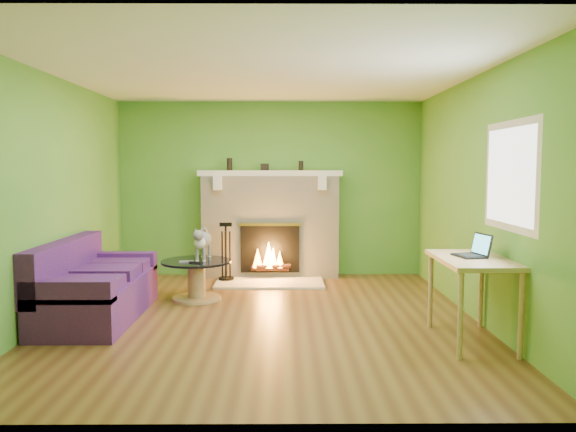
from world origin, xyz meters
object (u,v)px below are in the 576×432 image
(sofa, at_px, (93,288))
(cat, at_px, (203,243))
(coffee_table, at_px, (197,277))
(desk, at_px, (473,268))

(sofa, relative_size, cat, 2.85)
(coffee_table, bearing_deg, sofa, -139.45)
(sofa, distance_m, cat, 1.43)
(sofa, relative_size, coffee_table, 2.19)
(coffee_table, relative_size, cat, 1.30)
(coffee_table, xyz_separation_m, desk, (2.83, -1.70, 0.42))
(desk, xyz_separation_m, cat, (-2.75, 1.75, -0.01))
(coffee_table, bearing_deg, desk, -31.06)
(sofa, relative_size, desk, 1.75)
(coffee_table, bearing_deg, cat, 32.01)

